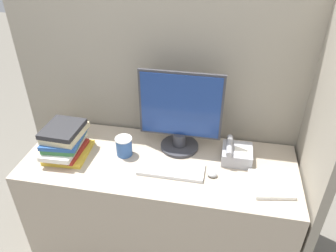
# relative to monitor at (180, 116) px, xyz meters

# --- Properties ---
(cubicle_panel_rear) EXTENTS (2.01, 0.04, 1.79)m
(cubicle_panel_rear) POSITION_rel_monitor_xyz_m (-0.10, 0.19, -0.10)
(cubicle_panel_rear) COLOR gray
(cubicle_panel_rear) RESTS_ON ground_plane
(cubicle_panel_right) EXTENTS (0.04, 0.68, 1.79)m
(cubicle_panel_right) POSITION_rel_monitor_xyz_m (0.75, -0.13, -0.10)
(cubicle_panel_right) COLOR gray
(cubicle_panel_right) RESTS_ON ground_plane
(desk) EXTENTS (1.61, 0.62, 0.77)m
(desk) POSITION_rel_monitor_xyz_m (-0.10, -0.16, -0.61)
(desk) COLOR tan
(desk) RESTS_ON ground_plane
(monitor) EXTENTS (0.49, 0.24, 0.51)m
(monitor) POSITION_rel_monitor_xyz_m (0.00, 0.00, 0.00)
(monitor) COLOR #333338
(monitor) RESTS_ON desk
(keyboard) EXTENTS (0.38, 0.15, 0.02)m
(keyboard) POSITION_rel_monitor_xyz_m (-0.01, -0.23, -0.22)
(keyboard) COLOR silver
(keyboard) RESTS_ON desk
(mouse) EXTENTS (0.06, 0.05, 0.03)m
(mouse) POSITION_rel_monitor_xyz_m (0.22, -0.23, -0.22)
(mouse) COLOR gray
(mouse) RESTS_ON desk
(coffee_cup) EXTENTS (0.10, 0.10, 0.12)m
(coffee_cup) POSITION_rel_monitor_xyz_m (-0.32, -0.14, -0.17)
(coffee_cup) COLOR #335999
(coffee_cup) RESTS_ON desk
(book_stack) EXTENTS (0.26, 0.31, 0.20)m
(book_stack) POSITION_rel_monitor_xyz_m (-0.66, -0.20, -0.13)
(book_stack) COLOR gold
(book_stack) RESTS_ON desk
(desk_telephone) EXTENTS (0.17, 0.18, 0.11)m
(desk_telephone) POSITION_rel_monitor_xyz_m (0.35, -0.06, -0.18)
(desk_telephone) COLOR #99999E
(desk_telephone) RESTS_ON desk
(paper_pile) EXTENTS (0.24, 0.25, 0.02)m
(paper_pile) POSITION_rel_monitor_xyz_m (0.54, -0.25, -0.22)
(paper_pile) COLOR white
(paper_pile) RESTS_ON desk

